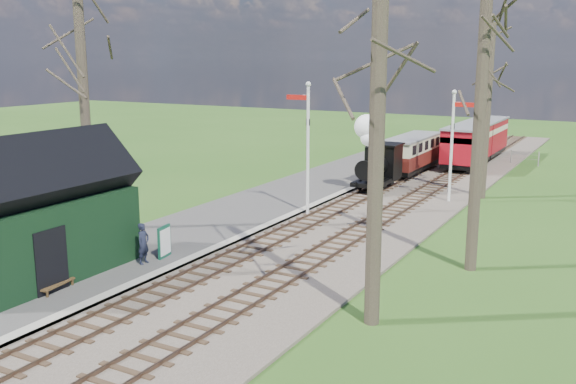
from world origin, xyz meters
name	(u,v)px	position (x,y,z in m)	size (l,w,h in m)	color
ground	(36,357)	(0.00, 0.00, 0.00)	(140.00, 140.00, 0.00)	#2E571B
distant_hills	(516,265)	(1.40, 64.38, -16.21)	(114.40, 48.00, 22.02)	#385B23
ballast_bed	(393,196)	(1.30, 22.00, 0.05)	(8.00, 60.00, 0.10)	brown
track_near	(370,192)	(0.00, 22.00, 0.10)	(1.60, 60.00, 0.15)	brown
track_far	(416,197)	(2.60, 22.00, 0.10)	(1.60, 60.00, 0.15)	brown
platform	(234,216)	(-3.50, 14.00, 0.10)	(5.00, 44.00, 0.20)	#474442
coping_strip	(277,222)	(-1.20, 14.00, 0.10)	(0.40, 44.00, 0.21)	#B2AD9E
station_shed	(41,214)	(-4.30, 4.00, 2.27)	(3.25, 6.30, 4.78)	black
semaphore_near	(307,139)	(-0.77, 16.00, 3.62)	(1.22, 0.24, 6.22)	silver
semaphore_far	(454,138)	(4.37, 22.00, 3.35)	(1.22, 0.24, 5.72)	silver
bare_trees	(283,117)	(1.33, 10.10, 5.21)	(15.51, 22.39, 12.00)	#382D23
fence_line	(447,152)	(0.30, 36.00, 0.55)	(12.60, 0.08, 1.00)	slate
locomotive	(376,157)	(-0.01, 22.85, 1.93)	(1.66, 3.88, 4.15)	black
coach	(412,152)	(0.00, 28.91, 1.42)	(1.94, 6.65, 2.04)	black
red_carriage_a	(467,146)	(2.60, 32.27, 1.60)	(2.22, 5.49, 2.33)	black
red_carriage_b	(485,137)	(2.60, 37.77, 1.60)	(2.22, 5.49, 2.33)	black
sign_board	(164,242)	(-2.08, 7.43, 0.78)	(0.23, 0.79, 1.16)	#0F4731
bench	(53,279)	(-2.90, 3.12, 0.55)	(0.55, 1.35, 0.75)	#4B351B
person	(143,243)	(-2.22, 6.49, 0.93)	(0.53, 0.35, 1.46)	black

